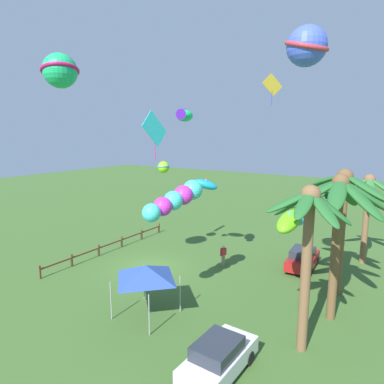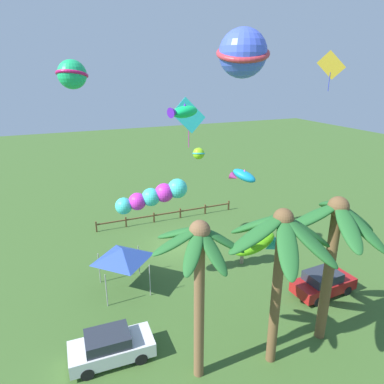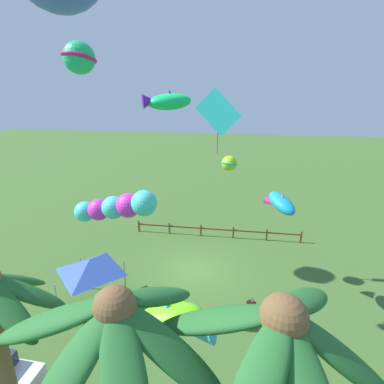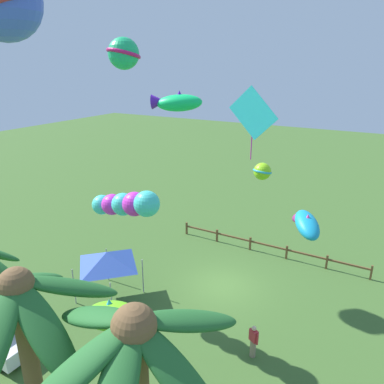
% 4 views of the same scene
% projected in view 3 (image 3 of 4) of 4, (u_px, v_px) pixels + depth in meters
% --- Properties ---
extents(ground_plane, '(120.00, 120.00, 0.00)m').
position_uv_depth(ground_plane, '(195.00, 271.00, 20.12)').
color(ground_plane, '#3D6028').
extents(palm_tree_0, '(5.15, 4.89, 7.74)m').
position_uv_depth(palm_tree_0, '(118.00, 356.00, 6.45)').
color(palm_tree_0, brown).
rests_on(palm_tree_0, ground).
extents(palm_tree_1, '(5.08, 5.08, 7.68)m').
position_uv_depth(palm_tree_1, '(276.00, 369.00, 6.34)').
color(palm_tree_1, brown).
rests_on(palm_tree_1, ground).
extents(rail_fence, '(12.90, 0.12, 0.95)m').
position_uv_depth(rail_fence, '(217.00, 230.00, 24.43)').
color(rail_fence, brown).
rests_on(rail_fence, ground).
extents(spectator_0, '(0.50, 0.38, 1.59)m').
position_uv_depth(spectator_0, '(251.00, 311.00, 15.35)').
color(spectator_0, gray).
rests_on(spectator_0, ground).
extents(festival_tent, '(2.86, 2.86, 2.85)m').
position_uv_depth(festival_tent, '(90.00, 266.00, 16.20)').
color(festival_tent, '#9E9EA3').
rests_on(festival_tent, ground).
extents(kite_fish_1, '(2.27, 1.65, 0.90)m').
position_uv_depth(kite_fish_1, '(167.00, 101.00, 13.25)').
color(kite_fish_1, '#11D564').
extents(kite_ball_2, '(2.63, 2.63, 1.73)m').
position_uv_depth(kite_ball_2, '(79.00, 58.00, 16.85)').
color(kite_ball_2, '#1CB869').
extents(kite_fish_3, '(2.74, 1.33, 1.55)m').
position_uv_depth(kite_fish_3, '(173.00, 320.00, 9.21)').
color(kite_fish_3, '#64CE1A').
extents(kite_diamond_4, '(2.57, 0.29, 3.59)m').
position_uv_depth(kite_diamond_4, '(218.00, 113.00, 16.85)').
color(kite_diamond_4, '#34E7E8').
extents(kite_tube_6, '(4.19, 1.56, 1.87)m').
position_uv_depth(kite_tube_6, '(117.00, 207.00, 14.19)').
color(kite_tube_6, '#40D6CA').
extents(kite_ball_7, '(1.27, 1.27, 0.86)m').
position_uv_depth(kite_ball_7, '(229.00, 163.00, 17.48)').
color(kite_ball_7, '#8EE01B').
extents(kite_fish_8, '(1.83, 2.27, 1.20)m').
position_uv_depth(kite_fish_8, '(280.00, 203.00, 15.81)').
color(kite_fish_8, '#1694C5').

